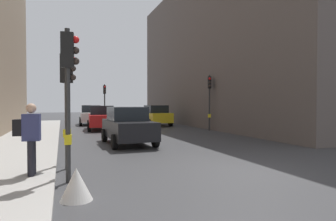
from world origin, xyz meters
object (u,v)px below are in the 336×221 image
Objects in this scene: traffic_light_mid_street at (209,92)px; car_yellow_taxi at (155,115)px; car_red_sedan at (102,118)px; traffic_light_near_left at (69,77)px; car_white_compact at (91,115)px; car_dark_suv at (128,126)px; warning_sign_triangle at (76,184)px; traffic_light_near_right at (67,87)px; pedestrian_with_grey_backpack at (29,135)px; traffic_light_far_median at (105,96)px.

traffic_light_mid_street is 6.54m from car_yellow_taxi.
car_red_sedan and car_yellow_taxi have the same top height.
traffic_light_near_left is at bearing -113.57° from car_yellow_taxi.
car_white_compact is at bearing 92.67° from car_red_sedan.
car_yellow_taxi is (4.92, 2.64, 0.00)m from car_red_sedan.
traffic_light_mid_street reaches higher than traffic_light_near_left.
traffic_light_near_left reaches higher than car_yellow_taxi.
car_dark_suv is at bearing -144.03° from traffic_light_mid_street.
traffic_light_near_left is at bearing 93.84° from warning_sign_triangle.
traffic_light_near_right reaches higher than car_dark_suv.
traffic_light_mid_street is at bearing 45.03° from traffic_light_near_right.
traffic_light_near_left reaches higher than warning_sign_triangle.
traffic_light_near_right is 0.80× the size of car_red_sedan.
pedestrian_with_grey_backpack is (-3.69, -5.89, 0.29)m from car_dark_suv.
car_red_sedan is 5.60m from car_white_compact.
traffic_light_near_left is at bearing -89.96° from traffic_light_near_right.
traffic_light_near_right is 0.93× the size of traffic_light_near_left.
traffic_light_near_left is 0.87× the size of car_red_sedan.
traffic_light_near_right is 1.61m from traffic_light_near_left.
traffic_light_near_right reaches higher than car_yellow_taxi.
traffic_light_far_median is at bearing 81.11° from warning_sign_triangle.
traffic_light_mid_street reaches higher than car_yellow_taxi.
traffic_light_near_right is 5.34× the size of warning_sign_triangle.
pedestrian_with_grey_backpack is at bearing -116.60° from car_yellow_taxi.
car_yellow_taxi is 2.40× the size of pedestrian_with_grey_backpack.
traffic_light_near_left reaches higher than car_dark_suv.
traffic_light_near_right is at bearing 90.04° from traffic_light_near_left.
pedestrian_with_grey_backpack is at bearing -134.18° from traffic_light_mid_street.
car_dark_suv is 13.86m from car_white_compact.
pedestrian_with_grey_backpack is at bearing -103.84° from car_red_sedan.
car_dark_suv is (2.78, 4.68, -1.52)m from traffic_light_near_right.
warning_sign_triangle is at bearing -98.89° from traffic_light_far_median.
pedestrian_with_grey_backpack reaches higher than warning_sign_triangle.
traffic_light_far_median is 3.58m from car_white_compact.
car_white_compact is at bearing 84.16° from warning_sign_triangle.
pedestrian_with_grey_backpack is (-0.91, -1.21, -1.23)m from traffic_light_near_right.
traffic_light_near_right is 13.28m from car_red_sedan.
car_red_sedan is at bearing -87.33° from car_white_compact.
warning_sign_triangle is (1.01, -1.87, -0.84)m from pedestrian_with_grey_backpack.
car_red_sedan is at bearing 155.48° from traffic_light_mid_street.
car_red_sedan is 14.58m from pedestrian_with_grey_backpack.
pedestrian_with_grey_backpack is (-3.49, -14.15, 0.29)m from car_red_sedan.
warning_sign_triangle is at bearing -61.56° from pedestrian_with_grey_backpack.
warning_sign_triangle is at bearing -95.84° from car_white_compact.
car_white_compact is 20.00m from pedestrian_with_grey_backpack.
warning_sign_triangle is (-7.39, -18.66, -0.55)m from car_yellow_taxi.
traffic_light_near_left is 2.70m from warning_sign_triangle.
traffic_light_near_left is at bearing -113.86° from car_dark_suv.
car_white_compact is at bearing 83.45° from traffic_light_near_left.
traffic_light_near_left is 20.33m from car_white_compact.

